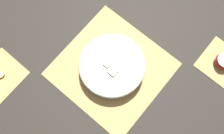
# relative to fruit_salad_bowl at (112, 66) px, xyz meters

# --- Properties ---
(ground_plane) EXTENTS (6.00, 6.00, 0.00)m
(ground_plane) POSITION_rel_fruit_salad_bowl_xyz_m (-0.00, -0.00, -0.04)
(ground_plane) COLOR #2D2823
(bamboo_mat_center) EXTENTS (0.41, 0.40, 0.01)m
(bamboo_mat_center) POSITION_rel_fruit_salad_bowl_xyz_m (-0.00, -0.00, -0.04)
(bamboo_mat_center) COLOR tan
(bamboo_mat_center) RESTS_ON ground_plane
(coaster_mat_near_left) EXTENTS (0.16, 0.16, 0.01)m
(coaster_mat_near_left) POSITION_rel_fruit_salad_bowl_xyz_m (-0.32, -0.30, -0.04)
(coaster_mat_near_left) COLOR tan
(coaster_mat_near_left) RESTS_ON ground_plane
(coaster_mat_far_right) EXTENTS (0.16, 0.16, 0.01)m
(coaster_mat_far_right) POSITION_rel_fruit_salad_bowl_xyz_m (0.32, 0.30, -0.04)
(coaster_mat_far_right) COLOR tan
(coaster_mat_far_right) RESTS_ON ground_plane
(fruit_salad_bowl) EXTENTS (0.26, 0.26, 0.07)m
(fruit_salad_bowl) POSITION_rel_fruit_salad_bowl_xyz_m (0.00, 0.00, 0.00)
(fruit_salad_bowl) COLOR silver
(fruit_salad_bowl) RESTS_ON bamboo_mat_center
(apple_half) EXTENTS (0.07, 0.07, 0.04)m
(apple_half) POSITION_rel_fruit_salad_bowl_xyz_m (-0.32, -0.30, -0.01)
(apple_half) COLOR #B72D23
(apple_half) RESTS_ON coaster_mat_near_left
(banana_coin_single) EXTENTS (0.03, 0.03, 0.01)m
(banana_coin_single) POSITION_rel_fruit_salad_bowl_xyz_m (0.32, 0.30, -0.03)
(banana_coin_single) COLOR #F7EFC6
(banana_coin_single) RESTS_ON coaster_mat_far_right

